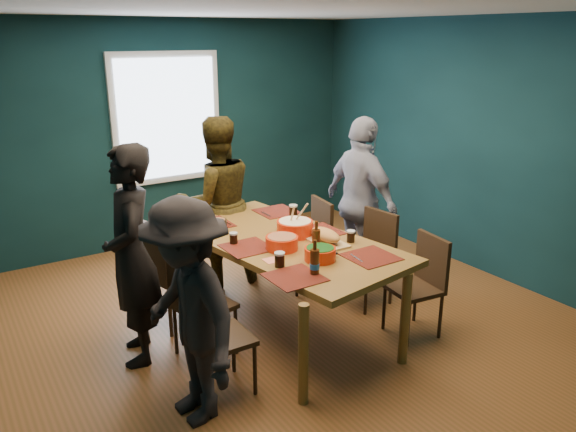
% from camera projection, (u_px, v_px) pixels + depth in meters
% --- Properties ---
extents(room, '(5.01, 5.01, 2.71)m').
position_uv_depth(room, '(259.00, 168.00, 5.02)').
color(room, brown).
rests_on(room, ground).
extents(dining_table, '(1.42, 2.33, 0.83)m').
position_uv_depth(dining_table, '(284.00, 248.00, 4.83)').
color(dining_table, olive).
rests_on(dining_table, floor).
extents(chair_left_far, '(0.55, 0.55, 1.00)m').
position_uv_depth(chair_left_far, '(164.00, 266.00, 4.90)').
color(chair_left_far, '#321F10').
rests_on(chair_left_far, floor).
extents(chair_left_mid, '(0.48, 0.48, 0.90)m').
position_uv_depth(chair_left_mid, '(195.00, 299.00, 4.41)').
color(chair_left_mid, '#321F10').
rests_on(chair_left_mid, floor).
extents(chair_left_near, '(0.40, 0.40, 0.88)m').
position_uv_depth(chair_left_near, '(211.00, 331.00, 3.95)').
color(chair_left_near, '#321F10').
rests_on(chair_left_near, floor).
extents(chair_right_far, '(0.47, 0.47, 0.92)m').
position_uv_depth(chair_right_far, '(313.00, 237.00, 5.73)').
color(chair_right_far, '#321F10').
rests_on(chair_right_far, floor).
extents(chair_right_mid, '(0.45, 0.45, 0.91)m').
position_uv_depth(chair_right_mid, '(373.00, 250.00, 5.40)').
color(chair_right_mid, '#321F10').
rests_on(chair_right_mid, floor).
extents(chair_right_near, '(0.44, 0.44, 0.88)m').
position_uv_depth(chair_right_near, '(422.00, 278.00, 4.82)').
color(chair_right_near, '#321F10').
rests_on(chair_right_near, floor).
extents(person_far_left, '(0.57, 0.72, 1.75)m').
position_uv_depth(person_far_left, '(132.00, 256.00, 4.33)').
color(person_far_left, black).
rests_on(person_far_left, floor).
extents(person_back, '(0.93, 0.77, 1.75)m').
position_uv_depth(person_back, '(216.00, 202.00, 5.71)').
color(person_back, black).
rests_on(person_back, floor).
extents(person_right, '(0.44, 1.03, 1.74)m').
position_uv_depth(person_right, '(361.00, 202.00, 5.74)').
color(person_right, white).
rests_on(person_right, floor).
extents(person_near_left, '(0.65, 1.05, 1.56)m').
position_uv_depth(person_near_left, '(188.00, 313.00, 3.65)').
color(person_near_left, black).
rests_on(person_near_left, floor).
extents(bowl_salad, '(0.27, 0.27, 0.11)m').
position_uv_depth(bowl_salad, '(282.00, 242.00, 4.57)').
color(bowl_salad, red).
rests_on(bowl_salad, dining_table).
extents(bowl_dumpling, '(0.32, 0.32, 0.30)m').
position_uv_depth(bowl_dumpling, '(295.00, 227.00, 4.89)').
color(bowl_dumpling, red).
rests_on(bowl_dumpling, dining_table).
extents(bowl_herbs, '(0.24, 0.24, 0.11)m').
position_uv_depth(bowl_herbs, '(320.00, 253.00, 4.35)').
color(bowl_herbs, red).
rests_on(bowl_herbs, dining_table).
extents(cutting_board, '(0.26, 0.54, 0.12)m').
position_uv_depth(cutting_board, '(325.00, 236.00, 4.72)').
color(cutting_board, tan).
rests_on(cutting_board, dining_table).
extents(small_bowl, '(0.16, 0.16, 0.07)m').
position_uv_depth(small_bowl, '(218.00, 222.00, 5.13)').
color(small_bowl, black).
rests_on(small_bowl, dining_table).
extents(beer_bottle_a, '(0.07, 0.07, 0.27)m').
position_uv_depth(beer_bottle_a, '(315.00, 262.00, 4.08)').
color(beer_bottle_a, '#401E0B').
rests_on(beer_bottle_a, dining_table).
extents(beer_bottle_b, '(0.07, 0.07, 0.26)m').
position_uv_depth(beer_bottle_b, '(316.00, 240.00, 4.50)').
color(beer_bottle_b, '#401E0B').
rests_on(beer_bottle_b, dining_table).
extents(cola_glass_a, '(0.08, 0.08, 0.11)m').
position_uv_depth(cola_glass_a, '(280.00, 259.00, 4.23)').
color(cola_glass_a, black).
rests_on(cola_glass_a, dining_table).
extents(cola_glass_b, '(0.07, 0.07, 0.10)m').
position_uv_depth(cola_glass_b, '(351.00, 236.00, 4.73)').
color(cola_glass_b, black).
rests_on(cola_glass_b, dining_table).
extents(cola_glass_c, '(0.08, 0.08, 0.11)m').
position_uv_depth(cola_glass_c, '(293.00, 210.00, 5.40)').
color(cola_glass_c, black).
rests_on(cola_glass_c, dining_table).
extents(cola_glass_d, '(0.07, 0.07, 0.10)m').
position_uv_depth(cola_glass_d, '(234.00, 238.00, 4.69)').
color(cola_glass_d, black).
rests_on(cola_glass_d, dining_table).
extents(napkin_a, '(0.15, 0.15, 0.00)m').
position_uv_depth(napkin_a, '(309.00, 229.00, 5.06)').
color(napkin_a, '#E87D61').
rests_on(napkin_a, dining_table).
extents(napkin_b, '(0.13, 0.13, 0.00)m').
position_uv_depth(napkin_b, '(272.00, 260.00, 4.36)').
color(napkin_b, '#E87D61').
rests_on(napkin_b, dining_table).
extents(napkin_c, '(0.15, 0.15, 0.00)m').
position_uv_depth(napkin_c, '(366.00, 258.00, 4.39)').
color(napkin_c, '#E87D61').
rests_on(napkin_c, dining_table).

